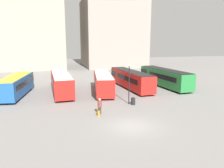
# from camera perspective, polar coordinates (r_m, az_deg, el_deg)

# --- Properties ---
(ground_plane) EXTENTS (160.00, 160.00, 0.00)m
(ground_plane) POSITION_cam_1_polar(r_m,az_deg,el_deg) (20.44, 5.14, -10.93)
(ground_plane) COLOR slate
(building_block_right) EXTENTS (17.69, 17.08, 20.02)m
(building_block_right) POSITION_cam_1_polar(r_m,az_deg,el_deg) (69.20, 0.08, 13.04)
(building_block_right) COLOR gray
(building_block_right) RESTS_ON ground_plane
(bus_0) EXTENTS (4.00, 10.37, 2.82)m
(bus_0) POSITION_cam_1_polar(r_m,az_deg,el_deg) (33.90, -23.70, -0.25)
(bus_0) COLOR #1E56A3
(bus_0) RESTS_ON ground_plane
(bus_1) EXTENTS (2.95, 11.97, 2.94)m
(bus_1) POSITION_cam_1_polar(r_m,az_deg,el_deg) (33.78, -13.14, 0.49)
(bus_1) COLOR red
(bus_1) RESTS_ON ground_plane
(bus_2) EXTENTS (4.09, 10.72, 2.82)m
(bus_2) POSITION_cam_1_polar(r_m,az_deg,el_deg) (33.33, -2.35, 0.51)
(bus_2) COLOR red
(bus_2) RESTS_ON ground_plane
(bus_3) EXTENTS (3.31, 12.63, 2.87)m
(bus_3) POSITION_cam_1_polar(r_m,az_deg,el_deg) (36.27, 4.86, 1.40)
(bus_3) COLOR red
(bus_3) RESTS_ON ground_plane
(bus_4) EXTENTS (3.58, 12.66, 2.97)m
(bus_4) POSITION_cam_1_polar(r_m,az_deg,el_deg) (38.64, 13.47, 1.81)
(bus_4) COLOR #237A38
(bus_4) RESTS_ON ground_plane
(traveler) EXTENTS (0.45, 0.45, 1.75)m
(traveler) POSITION_cam_1_polar(r_m,az_deg,el_deg) (23.26, -3.23, -5.44)
(traveler) COLOR #4C3828
(traveler) RESTS_ON ground_plane
(suitcase) EXTENTS (0.23, 0.42, 0.86)m
(suitcase) POSITION_cam_1_polar(r_m,az_deg,el_deg) (23.01, -3.58, -7.56)
(suitcase) COLOR #B27A1E
(suitcase) RESTS_ON ground_plane
(lamp_post_0) EXTENTS (0.28, 0.28, 4.93)m
(lamp_post_0) POSITION_cam_1_polar(r_m,az_deg,el_deg) (26.69, 4.49, 0.91)
(lamp_post_0) COLOR black
(lamp_post_0) RESTS_ON ground_plane
(trash_bin) EXTENTS (0.52, 0.52, 0.85)m
(trash_bin) POSITION_cam_1_polar(r_m,az_deg,el_deg) (26.99, 5.54, -4.50)
(trash_bin) COLOR black
(trash_bin) RESTS_ON ground_plane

